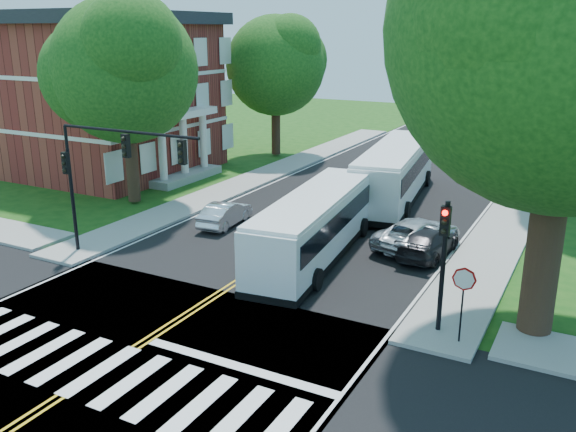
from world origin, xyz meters
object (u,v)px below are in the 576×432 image
Objects in this scene: bus_follow at (395,172)px; hatchback at (225,214)px; suv at (418,234)px; signal_nw at (108,163)px; dark_sedan at (428,242)px; bus_lead at (316,225)px; signal_ne at (444,250)px.

bus_follow is 3.36× the size of hatchback.
suv is (3.63, -7.53, -1.00)m from bus_follow.
dark_sedan is (11.75, 7.03, -3.74)m from signal_nw.
bus_lead is 2.27× the size of suv.
signal_nw is 1.90× the size of hatchback.
hatchback is 0.75× the size of suv.
signal_nw is 14.19m from dark_sedan.
bus_follow is (-6.63, 15.30, -1.26)m from signal_ne.
signal_ne is 0.88× the size of suv.
signal_nw is at bearing 35.08° from dark_sedan.
suv is (9.70, 1.28, 0.07)m from hatchback.
signal_nw is 1.62× the size of signal_ne.
signal_ne is at bearing 147.38° from hatchback.
bus_lead reaches higher than suv.
signal_nw is 1.44× the size of suv.
signal_nw is 17.23m from bus_follow.
hatchback is (-6.07, 1.98, -0.90)m from bus_lead.
signal_nw reaches higher than signal_ne.
signal_ne is at bearing 0.05° from signal_nw.
bus_follow reaches higher than suv.
bus_follow is 8.42m from suv.
signal_ne is 8.15m from bus_lead.
signal_nw is at bearing 56.28° from bus_follow.
bus_follow is 10.75m from hatchback.
signal_nw is at bearing 72.67° from hatchback.
hatchback is 0.87× the size of dark_sedan.
signal_ne is 14.45m from hatchback.
bus_follow reaches higher than dark_sedan.
bus_lead reaches higher than dark_sedan.
signal_ne reaches higher than bus_lead.
hatchback is 10.40m from dark_sedan.
signal_ne is (14.06, 0.01, -1.41)m from signal_nw.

